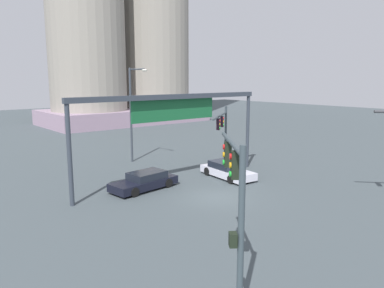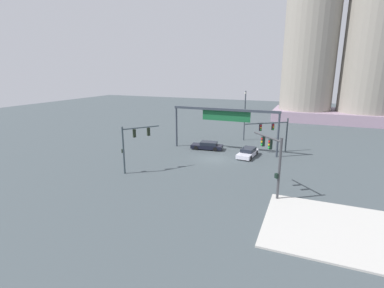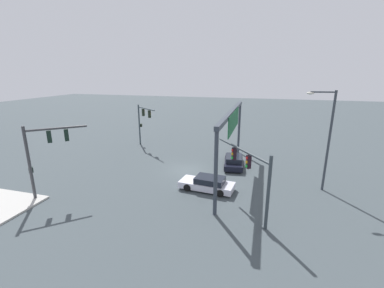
{
  "view_description": "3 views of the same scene",
  "coord_description": "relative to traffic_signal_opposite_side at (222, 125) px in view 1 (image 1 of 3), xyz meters",
  "views": [
    {
      "loc": [
        -15.96,
        -16.7,
        7.54
      ],
      "look_at": [
        -1.65,
        0.47,
        3.61
      ],
      "focal_mm": 34.72,
      "sensor_mm": 36.0,
      "label": 1
    },
    {
      "loc": [
        11.62,
        -35.97,
        11.82
      ],
      "look_at": [
        -2.88,
        -1.04,
        2.11
      ],
      "focal_mm": 26.8,
      "sensor_mm": 36.0,
      "label": 2
    },
    {
      "loc": [
        24.16,
        7.33,
        9.84
      ],
      "look_at": [
        2.61,
        1.21,
        3.64
      ],
      "focal_mm": 24.11,
      "sensor_mm": 36.0,
      "label": 3
    }
  ],
  "objects": [
    {
      "name": "overhead_sign_gantry",
      "position": [
        -7.02,
        -2.26,
        1.8
      ],
      "size": [
        16.01,
        0.43,
        6.48
      ],
      "color": "#313843",
      "rests_on": "ground"
    },
    {
      "name": "traffic_signal_opposite_side",
      "position": [
        0.0,
        0.0,
        0.0
      ],
      "size": [
        5.58,
        4.22,
        5.04
      ],
      "rotation": [
        0.0,
        0.0,
        -2.5
      ],
      "color": "#323B41",
      "rests_on": "ground"
    },
    {
      "name": "traffic_signal_cross_street",
      "position": [
        -14.37,
        -15.24,
        0.39
      ],
      "size": [
        3.18,
        3.74,
        5.64
      ],
      "rotation": [
        0.0,
        0.0,
        0.92
      ],
      "color": "#364349",
      "rests_on": "ground"
    },
    {
      "name": "sedan_car_waiting_far",
      "position": [
        -9.65,
        -2.24,
        -2.93
      ],
      "size": [
        4.97,
        2.4,
        1.21
      ],
      "rotation": [
        0.0,
        0.0,
        3.26
      ],
      "color": "black",
      "rests_on": "ground"
    },
    {
      "name": "ground_plane",
      "position": [
        -7.06,
        -6.7,
        -3.5
      ],
      "size": [
        165.07,
        165.07,
        0.0
      ],
      "primitive_type": "plane",
      "color": "#404A4E"
    },
    {
      "name": "sedan_car_approaching",
      "position": [
        -3.07,
        -3.69,
        -2.93
      ],
      "size": [
        2.34,
        4.86,
        1.21
      ],
      "rotation": [
        0.0,
        0.0,
        -1.67
      ],
      "color": "silver",
      "rests_on": "ground"
    },
    {
      "name": "streetlamp_curved_arm",
      "position": [
        -5.76,
        5.69,
        1.4
      ],
      "size": [
        0.62,
        2.32,
        8.53
      ],
      "rotation": [
        0.0,
        0.0,
        -1.4
      ],
      "color": "#343B44",
      "rests_on": "ground"
    }
  ]
}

